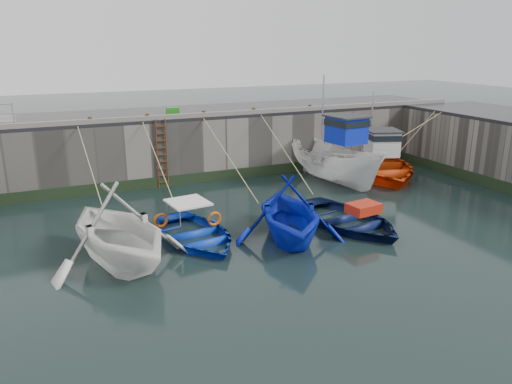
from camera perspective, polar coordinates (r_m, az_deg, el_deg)
name	(u,v)px	position (r m, az deg, el deg)	size (l,w,h in m)	color
ground	(304,260)	(15.85, 5.52, -7.72)	(120.00, 120.00, 0.00)	black
quay_back	(188,143)	(26.51, -7.81, 5.59)	(30.00, 5.00, 3.00)	slate
road_back	(186,113)	(26.26, -7.95, 8.98)	(30.00, 5.00, 0.16)	black
kerb_back	(201,115)	(24.00, -6.36, 8.76)	(30.00, 0.30, 0.20)	slate
algae_back	(204,177)	(24.42, -6.00, 1.69)	(30.00, 0.08, 0.50)	black
algae_right	(509,188)	(25.16, 26.97, 0.38)	(0.08, 15.00, 0.50)	black
ladder	(162,154)	(23.54, -10.70, 4.29)	(0.51, 0.08, 3.20)	#3F1E0F
boat_near_white	(120,262)	(16.19, -15.26, -7.74)	(4.60, 5.33, 2.81)	white
boat_near_white_rope	(98,213)	(20.98, -17.56, -2.26)	(0.04, 5.92, 3.10)	tan
boat_near_blue	(195,240)	(17.45, -6.97, -5.43)	(3.25, 4.55, 0.94)	#0C35BC
boat_near_blue_rope	(162,201)	(21.78, -10.70, -1.07)	(0.04, 5.20, 3.10)	tan
boat_near_blacktrim	(288,238)	(17.53, 3.70, -5.23)	(4.08, 4.73, 2.49)	#0D22C9
boat_near_blacktrim_rope	(232,197)	(22.10, -2.70, -0.52)	(0.04, 6.22, 3.10)	tan
boat_near_navy	(347,225)	(18.94, 10.35, -3.77)	(3.56, 4.98, 1.03)	#0A153F
boat_near_navy_rope	(283,189)	(23.20, 3.12, 0.31)	(0.04, 6.04, 3.10)	tan
boat_far_white	(337,162)	(24.40, 9.25, 3.41)	(3.09, 6.44, 5.39)	silver
boat_far_orange	(376,165)	(26.55, 13.60, 3.03)	(7.10, 8.39, 4.48)	#E73E0C
fish_crate	(173,110)	(25.59, -9.50, 9.20)	(0.61, 0.40, 0.27)	#228117
bollard_a	(90,120)	(23.09, -18.44, 7.80)	(0.18, 0.18, 0.28)	#3F1E0F
bollard_b	(147,117)	(23.46, -12.32, 8.39)	(0.18, 0.18, 0.28)	#3F1E0F
bollard_c	(204,114)	(24.15, -5.98, 8.91)	(0.18, 0.18, 0.28)	#3F1E0F
bollard_d	(254,111)	(25.08, -0.26, 9.29)	(0.18, 0.18, 0.28)	#3F1E0F
bollard_e	(310,107)	(26.52, 6.17, 9.60)	(0.18, 0.18, 0.28)	#3F1E0F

